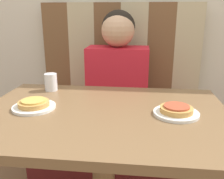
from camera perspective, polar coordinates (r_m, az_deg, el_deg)
booth_seat at (r=1.87m, az=1.20°, el=-12.66°), size 1.16×0.55×0.47m
booth_backrest at (r=1.89m, az=2.01°, el=7.64°), size 1.16×0.07×0.76m
dining_table at (r=1.08m, az=-2.04°, el=-9.94°), size 1.05×0.74×0.77m
person at (r=1.66m, az=1.34°, el=5.40°), size 0.40×0.24×0.71m
plate_left at (r=1.12m, az=-17.37°, el=-3.86°), size 0.18×0.18×0.01m
plate_right at (r=1.04m, az=14.43°, el=-5.28°), size 0.18×0.18×0.01m
pizza_left at (r=1.12m, az=-17.45°, el=-2.97°), size 0.13×0.13×0.03m
pizza_right at (r=1.03m, az=14.51°, el=-4.32°), size 0.13×0.13×0.03m
drinking_cup at (r=1.35m, az=-13.79°, el=1.65°), size 0.06×0.06×0.09m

